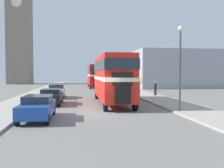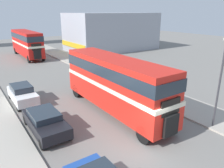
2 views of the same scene
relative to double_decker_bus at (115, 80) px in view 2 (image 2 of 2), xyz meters
name	(u,v)px [view 2 (image 2 of 2)]	position (x,y,z in m)	size (l,w,h in m)	color
ground_plane	(149,153)	(-1.50, -5.33, -2.49)	(120.00, 120.00, 0.00)	slate
sidewalk_right	(218,119)	(5.25, -5.33, -2.43)	(3.50, 120.00, 0.12)	#A8A093
double_decker_bus	(115,80)	(0.00, 0.00, 0.00)	(2.48, 10.99, 4.17)	red
bus_distant	(27,42)	(0.13, 25.44, 0.06)	(2.42, 11.12, 4.28)	red
car_parked_mid	(45,121)	(-5.37, 0.05, -1.77)	(1.83, 4.38, 1.36)	black
car_parked_far	(22,94)	(-5.39, 5.84, -1.72)	(1.68, 4.09, 1.51)	white
pedestrian_walking	(126,70)	(6.04, 6.36, -1.44)	(0.33, 0.33, 1.65)	#282833
street_lamp	(222,70)	(3.98, -5.71, 1.46)	(0.36, 0.36, 5.86)	#38383D
shop_building_block	(112,31)	(16.28, 24.14, 1.04)	(17.03, 10.07, 7.08)	#999EA8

